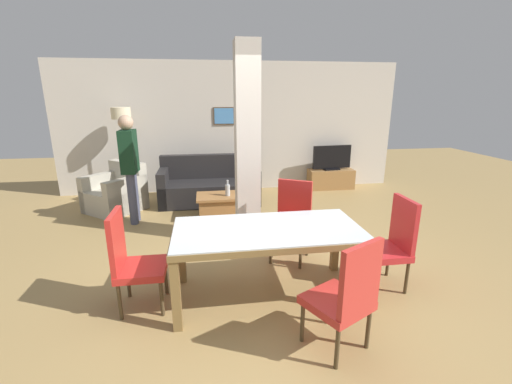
% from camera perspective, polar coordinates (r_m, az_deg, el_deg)
% --- Properties ---
extents(ground_plane, '(18.00, 18.00, 0.00)m').
position_cam_1_polar(ground_plane, '(3.78, 1.87, -16.75)').
color(ground_plane, '#9F814C').
extents(back_wall, '(7.20, 0.09, 2.70)m').
position_cam_1_polar(back_wall, '(7.43, -4.08, 10.65)').
color(back_wall, beige).
rests_on(back_wall, ground_plane).
extents(divider_pillar, '(0.32, 0.36, 2.70)m').
position_cam_1_polar(divider_pillar, '(4.64, -1.47, 7.43)').
color(divider_pillar, beige).
rests_on(divider_pillar, ground_plane).
extents(dining_table, '(1.89, 0.94, 0.76)m').
position_cam_1_polar(dining_table, '(3.48, 1.97, -8.21)').
color(dining_table, olive).
rests_on(dining_table, ground_plane).
extents(dining_chair_far_right, '(0.63, 0.63, 1.00)m').
position_cam_1_polar(dining_chair_far_right, '(4.37, 5.99, -4.44)').
color(dining_chair_far_right, red).
rests_on(dining_chair_far_right, ground_plane).
extents(dining_chair_head_right, '(0.46, 0.46, 1.00)m').
position_cam_1_polar(dining_chair_head_right, '(3.98, 21.65, -7.65)').
color(dining_chair_head_right, red).
rests_on(dining_chair_head_right, ground_plane).
extents(dining_chair_near_right, '(0.62, 0.62, 1.00)m').
position_cam_1_polar(dining_chair_near_right, '(2.90, 14.77, -16.20)').
color(dining_chair_near_right, red).
rests_on(dining_chair_near_right, ground_plane).
extents(dining_chair_head_left, '(0.46, 0.46, 1.00)m').
position_cam_1_polar(dining_chair_head_left, '(3.55, -20.01, -10.41)').
color(dining_chair_head_left, red).
rests_on(dining_chair_head_left, ground_plane).
extents(sofa, '(1.88, 0.86, 0.89)m').
position_cam_1_polar(sofa, '(6.73, -7.72, 0.88)').
color(sofa, black).
rests_on(sofa, ground_plane).
extents(armchair, '(1.17, 1.18, 0.85)m').
position_cam_1_polar(armchair, '(6.68, -22.23, -0.36)').
color(armchair, '#BCB5A2').
rests_on(armchair, ground_plane).
extents(coffee_table, '(0.74, 0.55, 0.41)m').
position_cam_1_polar(coffee_table, '(5.84, -6.16, -2.38)').
color(coffee_table, '#A26D3B').
rests_on(coffee_table, ground_plane).
extents(bottle, '(0.08, 0.08, 0.27)m').
position_cam_1_polar(bottle, '(5.71, -4.75, 0.39)').
color(bottle, '#B2B7BC').
rests_on(bottle, coffee_table).
extents(tv_stand, '(0.99, 0.40, 0.43)m').
position_cam_1_polar(tv_stand, '(7.83, 12.33, 2.15)').
color(tv_stand, '#9F703D').
rests_on(tv_stand, ground_plane).
extents(tv_screen, '(0.88, 0.23, 0.54)m').
position_cam_1_polar(tv_screen, '(7.73, 12.53, 5.56)').
color(tv_screen, black).
rests_on(tv_screen, tv_stand).
extents(floor_lamp, '(0.36, 0.36, 1.80)m').
position_cam_1_polar(floor_lamp, '(7.16, -21.47, 10.82)').
color(floor_lamp, '#B7B7BC').
rests_on(floor_lamp, ground_plane).
extents(standing_person, '(0.23, 0.38, 1.74)m').
position_cam_1_polar(standing_person, '(5.77, -20.29, 4.70)').
color(standing_person, '#43475D').
rests_on(standing_person, ground_plane).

